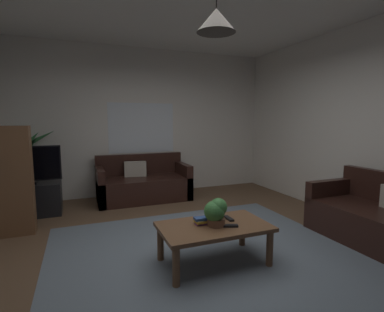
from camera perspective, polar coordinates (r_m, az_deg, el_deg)
floor at (r=3.42m, az=1.95°, el=-18.54°), size 5.06×5.68×0.02m
rug at (r=3.25m, az=3.44°, el=-19.73°), size 3.29×3.12×0.01m
wall_back at (r=5.82m, az=-9.38°, el=6.64°), size 5.18×0.06×2.85m
wall_right at (r=4.73m, az=31.99°, el=5.54°), size 0.06×5.68×2.85m
window_pane at (r=5.78m, az=-9.95°, el=5.50°), size 1.29×0.01×0.97m
couch_under_window at (r=5.43m, az=-9.64°, el=-5.64°), size 1.65×0.81×0.82m
couch_right_side at (r=4.15m, az=33.45°, el=-10.80°), size 0.81×1.55×0.82m
coffee_table at (r=3.04m, az=4.41°, el=-14.53°), size 1.11×0.64×0.41m
book_on_table_0 at (r=3.03m, az=1.87°, el=-13.20°), size 0.13×0.08×0.02m
book_on_table_1 at (r=3.01m, az=1.87°, el=-12.82°), size 0.14×0.11×0.03m
book_on_table_2 at (r=3.01m, az=1.70°, el=-12.32°), size 0.13×0.10×0.03m
remote_on_table_0 at (r=2.98m, az=7.55°, el=-13.56°), size 0.17×0.10×0.02m
remote_on_table_1 at (r=3.18m, az=7.29°, el=-12.19°), size 0.05×0.16×0.02m
potted_plant_on_table at (r=2.94m, az=4.76°, el=-10.90°), size 0.24×0.21×0.29m
tv_stand at (r=5.12m, az=-29.53°, el=-7.60°), size 0.90×0.44×0.50m
tv at (r=4.99m, az=-29.95°, el=-1.52°), size 0.95×0.16×0.58m
potted_palm_corner at (r=5.55m, az=-29.90°, el=-2.17°), size 0.80×0.94×1.38m
bookshelf_corner at (r=4.32m, az=-33.72°, el=-4.26°), size 0.70×0.31×1.40m
pendant_lamp at (r=2.97m, az=4.83°, el=25.25°), size 0.37×0.37×0.57m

